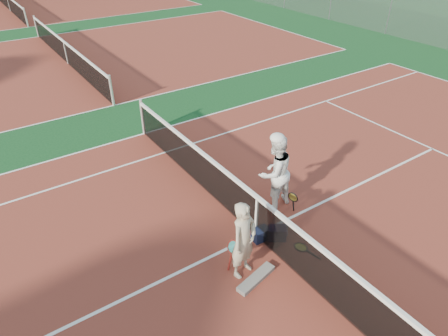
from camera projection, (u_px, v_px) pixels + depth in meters
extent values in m
plane|color=#113E1B|center=(255.00, 235.00, 8.35)|extent=(130.00, 130.00, 0.00)
cube|color=maroon|center=(255.00, 235.00, 8.35)|extent=(23.77, 10.97, 0.01)
cube|color=maroon|center=(68.00, 64.00, 17.73)|extent=(23.77, 10.97, 0.01)
cube|color=maroon|center=(11.00, 11.00, 27.11)|extent=(23.77, 10.97, 0.01)
imported|color=#C1B295|center=(244.00, 240.00, 7.08)|extent=(0.66, 0.53, 1.58)
imported|color=white|center=(275.00, 172.00, 8.74)|extent=(0.90, 0.72, 1.78)
cube|color=black|center=(261.00, 234.00, 8.18)|extent=(0.36, 0.25, 0.27)
cube|color=black|center=(277.00, 233.00, 8.19)|extent=(0.43, 0.41, 0.29)
cube|color=slate|center=(256.00, 278.00, 7.30)|extent=(0.90, 0.39, 0.09)
cylinder|color=silver|center=(286.00, 230.00, 8.27)|extent=(0.09, 0.09, 0.30)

